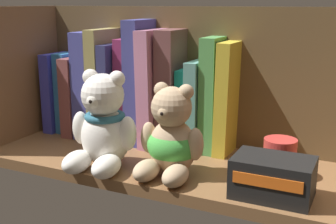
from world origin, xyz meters
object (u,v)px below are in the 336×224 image
Objects in this scene: book_5 at (121,90)px; book_13 at (229,98)px; book_9 at (174,88)px; small_product_box at (273,177)px; book_4 at (110,83)px; teddy_bear_smaller at (171,140)px; book_3 at (97,83)px; pillar_candle at (280,158)px; book_0 at (63,90)px; book_1 at (74,91)px; book_6 at (132,89)px; book_12 at (214,94)px; book_10 at (188,107)px; book_11 at (199,104)px; book_2 at (85,94)px; teddy_bear_larger at (103,127)px; book_8 at (159,87)px; book_7 at (145,81)px.

book_13 is at bearing 0.00° from book_5.
small_product_box is (23.80, -16.76, -8.52)cm from book_9.
book_4 is 15.00cm from book_9.
book_9 is at bearing 113.19° from teddy_bear_smaller.
small_product_box is (12.40, -16.76, -7.54)cm from book_13.
book_3 is 42.96cm from pillar_candle.
book_0 is 0.75× the size of book_9.
book_9 is 1.99× the size of small_product_box.
book_6 reaches higher than book_1.
book_13 is at bearing 0.00° from book_12.
book_10 is 0.74× the size of book_13.
book_0 is 0.86× the size of book_5.
book_11 reaches higher than pillar_candle.
book_1 is 1.12× the size of book_10.
book_11 reaches higher than book_10.
book_5 is at bearing 0.00° from book_2.
pillar_candle is at bearing -14.33° from book_6.
book_0 is 13.06cm from book_4.
teddy_bear_larger is (-8.58, -17.23, -0.56)cm from book_10.
book_11 reaches higher than teddy_bear_larger.
book_5 is at bearing 0.00° from book_0.
book_2 is 0.73× the size of book_8.
small_product_box is at bearing -18.01° from book_0.
book_4 is 3.02cm from book_5.
book_4 is at bearing 0.00° from book_1.
book_6 is (2.61, 0.00, 0.52)cm from book_5.
book_12 reaches higher than book_1.
teddy_bear_smaller is at bearing -49.41° from book_7.
book_4 is (9.81, 0.00, 2.68)cm from book_1.
book_0 is 0.82× the size of book_6.
book_13 reaches higher than book_2.
book_8 reaches higher than book_4.
book_8 is 9.31cm from book_11.
book_13 is at bearing 0.00° from book_9.
book_10 reaches higher than pillar_candle.
book_7 is (5.68, 0.00, 2.40)cm from book_5.
book_4 is at bearing 167.59° from pillar_candle.
book_7 is at bearing 0.00° from book_2.
book_13 is (18.05, 0.00, -1.85)cm from book_7.
book_0 is at bearing 170.64° from pillar_candle.
book_4 reaches higher than book_12.
book_1 reaches higher than book_11.
book_2 is 33.22cm from book_13.
book_3 is at bearing 126.55° from teddy_bear_larger.
book_1 is 0.76× the size of book_9.
book_4 is 39.81cm from pillar_candle.
book_6 is 15.26cm from book_11.
book_3 reaches higher than book_10.
pillar_candle is (29.70, -8.37, -9.20)cm from book_7.
book_2 is 0.97× the size of book_11.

